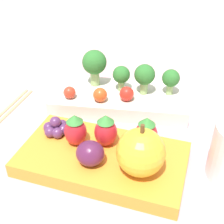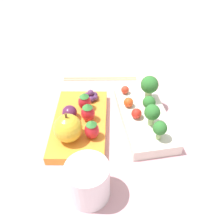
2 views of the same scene
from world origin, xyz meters
name	(u,v)px [view 1 (image 1 of 2)]	position (x,y,z in m)	size (l,w,h in m)	color
ground_plane	(107,129)	(0.00, 0.00, 0.00)	(4.00, 4.00, 0.00)	#C6939E
bento_box_savoury	(119,99)	(0.01, 0.07, 0.01)	(0.23, 0.12, 0.03)	silver
bento_box_fruit	(103,159)	(0.01, -0.08, 0.01)	(0.23, 0.14, 0.02)	orange
broccoli_floret_0	(94,64)	(-0.04, 0.09, 0.07)	(0.04, 0.04, 0.06)	#93B770
broccoli_floret_1	(121,75)	(0.01, 0.08, 0.05)	(0.03, 0.03, 0.04)	#93B770
broccoli_floret_2	(171,79)	(0.09, 0.08, 0.05)	(0.03, 0.03, 0.04)	#93B770
broccoli_floret_3	(145,76)	(0.05, 0.08, 0.06)	(0.03, 0.03, 0.05)	#93B770
cherry_tomato_0	(100,95)	(-0.02, 0.04, 0.04)	(0.02, 0.02, 0.02)	#DB4C1E
cherry_tomato_1	(127,94)	(0.02, 0.05, 0.04)	(0.02, 0.02, 0.02)	red
cherry_tomato_2	(70,93)	(-0.07, 0.04, 0.04)	(0.02, 0.02, 0.02)	red
apple	(141,152)	(0.06, -0.10, 0.05)	(0.06, 0.06, 0.07)	gold
strawberry_0	(146,133)	(0.06, -0.05, 0.04)	(0.03, 0.03, 0.05)	red
strawberry_1	(75,130)	(-0.03, -0.06, 0.04)	(0.03, 0.03, 0.05)	red
strawberry_2	(106,130)	(0.01, -0.06, 0.04)	(0.03, 0.03, 0.05)	red
plum	(90,153)	(0.00, -0.10, 0.04)	(0.04, 0.03, 0.03)	#511E42
grape_cluster	(56,127)	(-0.06, -0.05, 0.03)	(0.04, 0.03, 0.03)	#562D5B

